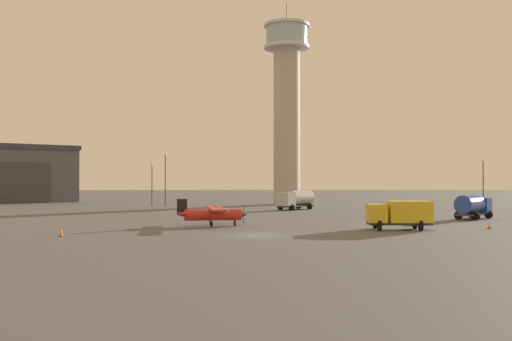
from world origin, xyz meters
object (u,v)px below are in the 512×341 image
truck_fuel_tanker_silver (296,199)px  control_tower (287,100)px  airplane_red (212,213)px  traffic_cone_mid_apron (489,226)px  light_post_east (165,175)px  light_post_north (152,181)px  light_post_west (483,179)px  truck_box_yellow (400,214)px  traffic_cone_near_right (61,232)px  truck_fuel_tanker_blue (473,206)px

truck_fuel_tanker_silver → control_tower: bearing=-136.5°
airplane_red → traffic_cone_mid_apron: airplane_red is taller
light_post_east → light_post_north: bearing=132.7°
airplane_red → control_tower: bearing=69.4°
airplane_red → light_post_west: light_post_west is taller
truck_box_yellow → traffic_cone_near_right: size_ratio=8.47×
control_tower → traffic_cone_near_right: size_ratio=54.23×
airplane_red → light_post_north: (-13.77, 44.80, 3.29)m
truck_box_yellow → traffic_cone_mid_apron: (9.13, 1.12, -1.29)m
control_tower → traffic_cone_mid_apron: (16.18, -53.52, -19.91)m
control_tower → truck_fuel_tanker_blue: (19.88, -40.40, -18.54)m
control_tower → truck_fuel_tanker_silver: size_ratio=5.70×
light_post_north → control_tower: bearing=11.4°
truck_fuel_tanker_silver → light_post_west: size_ratio=0.83×
control_tower → airplane_red: 54.55m
airplane_red → truck_box_yellow: bearing=-22.1°
light_post_west → traffic_cone_mid_apron: light_post_west is taller
traffic_cone_near_right → truck_box_yellow: bearing=10.3°
airplane_red → truck_fuel_tanker_blue: (31.29, 9.50, 0.33)m
light_post_west → light_post_east: (-55.37, 4.08, 0.66)m
light_post_west → traffic_cone_near_right: light_post_west is taller
control_tower → light_post_north: 30.05m
truck_fuel_tanker_blue → traffic_cone_mid_apron: 13.70m
light_post_east → traffic_cone_near_right: 52.29m
light_post_north → traffic_cone_near_right: bearing=-88.5°
light_post_west → light_post_east: light_post_east is taller
truck_box_yellow → light_post_west: light_post_west is taller
truck_fuel_tanker_blue → light_post_north: (-45.07, 35.30, 2.96)m
light_post_east → traffic_cone_near_right: (-1.43, -52.01, -5.23)m
truck_fuel_tanker_silver → light_post_east: size_ratio=0.72×
airplane_red → light_post_east: light_post_east is taller
truck_box_yellow → light_post_east: bearing=-55.8°
truck_fuel_tanker_silver → light_post_east: light_post_east is taller
airplane_red → truck_fuel_tanker_blue: size_ratio=1.55×
traffic_cone_mid_apron → control_tower: bearing=106.8°
truck_fuel_tanker_silver → truck_fuel_tanker_blue: bearing=85.7°
control_tower → airplane_red: (-11.41, -49.90, -18.87)m
truck_box_yellow → control_tower: bearing=-80.7°
control_tower → light_post_north: bearing=-168.6°
light_post_west → light_post_east: bearing=175.8°
light_post_north → truck_fuel_tanker_blue: bearing=-38.1°
truck_fuel_tanker_blue → traffic_cone_near_right: (-43.59, -19.85, -1.30)m
truck_fuel_tanker_blue → light_post_north: 57.32m
light_post_east → traffic_cone_mid_apron: bearing=-49.7°
truck_box_yellow → light_post_north: light_post_north is taller
truck_box_yellow → light_post_east: (-29.33, 46.40, 4.01)m
light_post_west → truck_box_yellow: bearing=-121.6°
truck_fuel_tanker_silver → traffic_cone_near_right: (-23.82, -41.37, -1.36)m
traffic_cone_near_right → traffic_cone_mid_apron: size_ratio=1.24×
light_post_west → truck_fuel_tanker_silver: bearing=-168.7°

